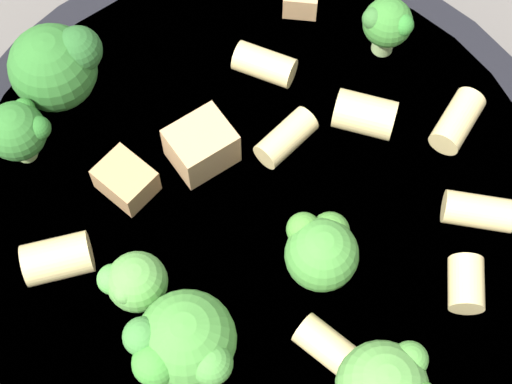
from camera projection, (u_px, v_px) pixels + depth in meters
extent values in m
plane|color=#5B5651|center=(256.00, 229.00, 0.40)|extent=(2.00, 2.00, 0.00)
cylinder|color=black|center=(256.00, 216.00, 0.39)|extent=(0.29, 0.29, 0.03)
cylinder|color=silver|center=(256.00, 205.00, 0.38)|extent=(0.26, 0.26, 0.01)
torus|color=black|center=(256.00, 204.00, 0.37)|extent=(0.28, 0.28, 0.00)
sphere|color=#4B8E39|center=(410.00, 359.00, 0.31)|extent=(0.01, 0.01, 0.01)
cylinder|color=#9EC175|center=(383.00, 41.00, 0.40)|extent=(0.01, 0.01, 0.01)
sphere|color=#387A2D|center=(388.00, 22.00, 0.39)|extent=(0.02, 0.02, 0.02)
sphere|color=#307E2D|center=(402.00, 25.00, 0.38)|extent=(0.01, 0.01, 0.01)
sphere|color=#376D2F|center=(373.00, 19.00, 0.39)|extent=(0.01, 0.01, 0.01)
sphere|color=#387E30|center=(403.00, 25.00, 0.39)|extent=(0.01, 0.01, 0.01)
cylinder|color=#9EC175|center=(190.00, 352.00, 0.34)|extent=(0.01, 0.01, 0.01)
sphere|color=#478E38|center=(187.00, 339.00, 0.32)|extent=(0.04, 0.04, 0.04)
sphere|color=#498F3A|center=(211.00, 363.00, 0.31)|extent=(0.02, 0.02, 0.02)
sphere|color=#409133|center=(157.00, 364.00, 0.31)|extent=(0.02, 0.02, 0.02)
sphere|color=#408339|center=(142.00, 337.00, 0.31)|extent=(0.01, 0.01, 0.01)
cylinder|color=#9EC175|center=(61.00, 89.00, 0.39)|extent=(0.01, 0.01, 0.01)
sphere|color=#2D6B28|center=(53.00, 68.00, 0.38)|extent=(0.04, 0.04, 0.04)
sphere|color=#286229|center=(73.00, 54.00, 0.38)|extent=(0.02, 0.02, 0.02)
sphere|color=#285D27|center=(78.00, 50.00, 0.37)|extent=(0.02, 0.02, 0.02)
cylinder|color=#9EC175|center=(142.00, 294.00, 0.35)|extent=(0.01, 0.01, 0.01)
sphere|color=#569942|center=(137.00, 282.00, 0.33)|extent=(0.02, 0.02, 0.02)
sphere|color=#4D9E40|center=(113.00, 279.00, 0.33)|extent=(0.01, 0.01, 0.01)
sphere|color=#579343|center=(126.00, 292.00, 0.33)|extent=(0.01, 0.01, 0.01)
cylinder|color=#93B766|center=(25.00, 148.00, 0.38)|extent=(0.01, 0.01, 0.01)
sphere|color=#2D6B28|center=(16.00, 131.00, 0.36)|extent=(0.03, 0.03, 0.03)
sphere|color=#296B24|center=(24.00, 109.00, 0.36)|extent=(0.01, 0.01, 0.01)
sphere|color=#286524|center=(39.00, 128.00, 0.36)|extent=(0.01, 0.01, 0.01)
cylinder|color=#84AD60|center=(319.00, 267.00, 0.36)|extent=(0.01, 0.01, 0.01)
sphere|color=#478E38|center=(322.00, 255.00, 0.34)|extent=(0.03, 0.03, 0.03)
sphere|color=#4A8E34|center=(304.00, 229.00, 0.34)|extent=(0.01, 0.01, 0.01)
sphere|color=#488D34|center=(330.00, 231.00, 0.35)|extent=(0.02, 0.02, 0.02)
cylinder|color=#E0C67F|center=(468.00, 279.00, 0.35)|extent=(0.03, 0.02, 0.01)
cylinder|color=#E0C67F|center=(457.00, 121.00, 0.38)|extent=(0.03, 0.02, 0.01)
cylinder|color=#E0C67F|center=(365.00, 114.00, 0.38)|extent=(0.02, 0.03, 0.02)
cylinder|color=#E0C67F|center=(478.00, 211.00, 0.36)|extent=(0.02, 0.03, 0.01)
cylinder|color=#E0C67F|center=(286.00, 138.00, 0.38)|extent=(0.03, 0.02, 0.01)
cylinder|color=#E0C67F|center=(330.00, 348.00, 0.34)|extent=(0.02, 0.03, 0.01)
cylinder|color=#E0C67F|center=(265.00, 64.00, 0.40)|extent=(0.02, 0.03, 0.01)
cylinder|color=#E0C67F|center=(58.00, 259.00, 0.35)|extent=(0.03, 0.03, 0.02)
cube|color=tan|center=(201.00, 146.00, 0.37)|extent=(0.03, 0.03, 0.02)
cube|color=tan|center=(126.00, 180.00, 0.37)|extent=(0.02, 0.03, 0.01)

